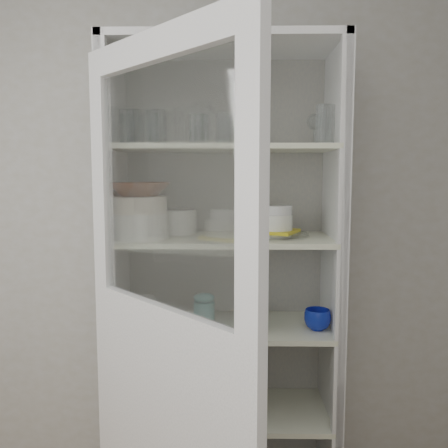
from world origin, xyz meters
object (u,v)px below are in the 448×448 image
at_px(goblet_2, 257,130).
at_px(teal_jar, 204,310).
at_px(cream_bowl, 140,205).
at_px(grey_bowl_stack, 277,221).
at_px(goblet_3, 314,129).
at_px(yellow_trivet, 275,231).
at_px(goblet_0, 137,126).
at_px(mug_white, 248,322).
at_px(terracotta_bowl, 140,189).
at_px(plate_stack_front, 141,226).
at_px(mug_teal, 245,310).
at_px(glass_platter, 275,235).
at_px(cupboard_door, 165,371).
at_px(white_ramekin, 275,222).
at_px(mug_blue, 317,320).
at_px(white_canister, 145,310).
at_px(pantry_cabinet, 224,303).
at_px(tin_box, 232,399).
at_px(measuring_cups, 171,322).
at_px(plate_stack_back, 176,221).
at_px(cream_dish, 188,403).

distance_m(goblet_2, teal_jar, 0.85).
bearing_deg(teal_jar, cream_bowl, -161.70).
bearing_deg(grey_bowl_stack, goblet_2, 132.71).
relative_size(goblet_3, yellow_trivet, 0.87).
distance_m(goblet_0, mug_white, 1.01).
height_order(terracotta_bowl, teal_jar, terracotta_bowl).
bearing_deg(plate_stack_front, yellow_trivet, 7.64).
bearing_deg(mug_teal, goblet_0, 153.81).
height_order(goblet_2, glass_platter, goblet_2).
xyz_separation_m(goblet_3, mug_teal, (-0.31, -0.04, -0.84)).
bearing_deg(cupboard_door, mug_teal, 111.24).
height_order(goblet_3, cream_bowl, goblet_3).
bearing_deg(white_ramekin, goblet_2, 132.41).
distance_m(grey_bowl_stack, mug_blue, 0.47).
xyz_separation_m(goblet_3, white_canister, (-0.77, -0.10, -0.82)).
bearing_deg(cream_bowl, cupboard_door, -70.64).
relative_size(goblet_0, terracotta_bowl, 0.77).
relative_size(pantry_cabinet, grey_bowl_stack, 15.00).
bearing_deg(mug_white, goblet_2, 53.07).
height_order(goblet_0, tin_box, goblet_0).
xyz_separation_m(pantry_cabinet, mug_blue, (0.41, -0.14, -0.03)).
bearing_deg(cream_bowl, mug_blue, -0.42).
distance_m(pantry_cabinet, terracotta_bowl, 0.66).
relative_size(goblet_0, cream_bowl, 0.83).
relative_size(goblet_2, measuring_cups, 1.46).
bearing_deg(measuring_cups, goblet_3, 12.56).
bearing_deg(goblet_0, tin_box, -11.85).
bearing_deg(white_ramekin, mug_white, -132.84).
xyz_separation_m(goblet_2, glass_platter, (0.08, -0.08, -0.47)).
bearing_deg(white_canister, teal_jar, 3.10).
relative_size(yellow_trivet, teal_jar, 1.61).
bearing_deg(glass_platter, plate_stack_back, 167.23).
distance_m(plate_stack_front, mug_teal, 0.63).
relative_size(goblet_3, plate_stack_front, 0.67).
xyz_separation_m(goblet_3, measuring_cups, (-0.65, -0.14, -0.86)).
relative_size(white_ramekin, tin_box, 0.77).
xyz_separation_m(goblet_2, cream_bowl, (-0.51, -0.16, -0.33)).
relative_size(mug_white, white_canister, 0.86).
height_order(goblet_2, cream_dish, goblet_2).
xyz_separation_m(mug_blue, mug_teal, (-0.31, 0.14, -0.00)).
relative_size(grey_bowl_stack, mug_teal, 1.44).
xyz_separation_m(plate_stack_front, grey_bowl_stack, (0.59, 0.07, 0.01)).
height_order(glass_platter, mug_teal, glass_platter).
bearing_deg(pantry_cabinet, cupboard_door, -107.23).
bearing_deg(glass_platter, mug_white, -132.84).
height_order(goblet_2, mug_teal, goblet_2).
distance_m(cupboard_door, cream_bowl, 0.74).
distance_m(pantry_cabinet, white_canister, 0.37).
distance_m(white_ramekin, mug_blue, 0.47).
xyz_separation_m(mug_blue, measuring_cups, (-0.65, 0.03, -0.02)).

